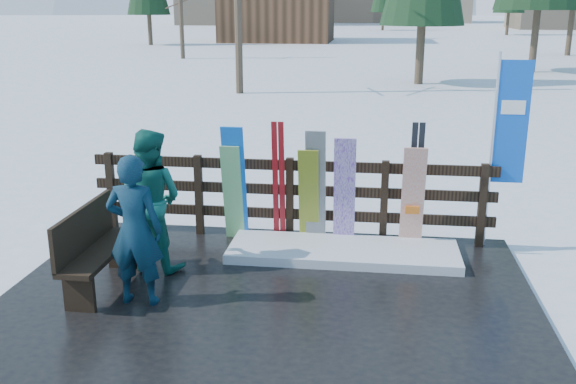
# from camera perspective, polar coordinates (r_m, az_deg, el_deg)

# --- Properties ---
(ground) EXTENTS (700.00, 700.00, 0.00)m
(ground) POSITION_cam_1_polar(r_m,az_deg,el_deg) (7.14, -2.16, -10.73)
(ground) COLOR white
(ground) RESTS_ON ground
(deck) EXTENTS (6.00, 5.00, 0.08)m
(deck) POSITION_cam_1_polar(r_m,az_deg,el_deg) (7.12, -2.17, -10.44)
(deck) COLOR black
(deck) RESTS_ON ground
(fence) EXTENTS (5.60, 0.10, 1.15)m
(fence) POSITION_cam_1_polar(r_m,az_deg,el_deg) (8.89, 0.16, -0.06)
(fence) COLOR black
(fence) RESTS_ON deck
(snow_patch) EXTENTS (2.99, 1.00, 0.12)m
(snow_patch) POSITION_cam_1_polar(r_m,az_deg,el_deg) (8.46, 4.92, -5.29)
(snow_patch) COLOR white
(snow_patch) RESTS_ON deck
(bench) EXTENTS (0.41, 1.50, 0.97)m
(bench) POSITION_cam_1_polar(r_m,az_deg,el_deg) (7.68, -16.87, -4.60)
(bench) COLOR black
(bench) RESTS_ON deck
(snowboard_0) EXTENTS (0.30, 0.32, 1.63)m
(snowboard_0) POSITION_cam_1_polar(r_m,az_deg,el_deg) (8.76, -4.73, 0.71)
(snowboard_0) COLOR blue
(snowboard_0) RESTS_ON deck
(snowboard_1) EXTENTS (0.27, 0.31, 1.37)m
(snowboard_1) POSITION_cam_1_polar(r_m,az_deg,el_deg) (8.81, -4.95, -0.10)
(snowboard_1) COLOR silver
(snowboard_1) RESTS_ON deck
(snowboard_2) EXTENTS (0.27, 0.34, 1.35)m
(snowboard_2) POSITION_cam_1_polar(r_m,az_deg,el_deg) (8.65, 1.85, -0.42)
(snowboard_2) COLOR #F4FF2A
(snowboard_2) RESTS_ON deck
(snowboard_3) EXTENTS (0.29, 0.27, 1.52)m
(snowboard_3) POSITION_cam_1_polar(r_m,az_deg,el_deg) (8.59, 5.04, -0.02)
(snowboard_3) COLOR silver
(snowboard_3) RESTS_ON deck
(snowboard_4) EXTENTS (0.27, 0.31, 1.61)m
(snowboard_4) POSITION_cam_1_polar(r_m,az_deg,el_deg) (8.60, 2.48, 0.36)
(snowboard_4) COLOR black
(snowboard_4) RESTS_ON deck
(snowboard_5) EXTENTS (0.30, 0.28, 1.42)m
(snowboard_5) POSITION_cam_1_polar(r_m,az_deg,el_deg) (8.62, 11.03, -0.55)
(snowboard_5) COLOR silver
(snowboard_5) RESTS_ON deck
(ski_pair_a) EXTENTS (0.16, 0.22, 1.69)m
(ski_pair_a) POSITION_cam_1_polar(r_m,az_deg,el_deg) (8.72, -0.84, 0.89)
(ski_pair_a) COLOR maroon
(ski_pair_a) RESTS_ON deck
(ski_pair_b) EXTENTS (0.17, 0.20, 1.73)m
(ski_pair_b) POSITION_cam_1_polar(r_m,az_deg,el_deg) (8.64, 11.23, 0.55)
(ski_pair_b) COLOR black
(ski_pair_b) RESTS_ON deck
(rental_flag) EXTENTS (0.45, 0.04, 2.60)m
(rental_flag) POSITION_cam_1_polar(r_m,az_deg,el_deg) (8.83, 18.88, 5.26)
(rental_flag) COLOR silver
(rental_flag) RESTS_ON deck
(person_front) EXTENTS (0.61, 0.40, 1.68)m
(person_front) POSITION_cam_1_polar(r_m,az_deg,el_deg) (7.08, -13.47, -3.34)
(person_front) COLOR #0E3846
(person_front) RESTS_ON deck
(person_back) EXTENTS (0.97, 0.82, 1.75)m
(person_back) POSITION_cam_1_polar(r_m,az_deg,el_deg) (7.99, -12.18, -0.69)
(person_back) COLOR #145F52
(person_back) RESTS_ON deck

